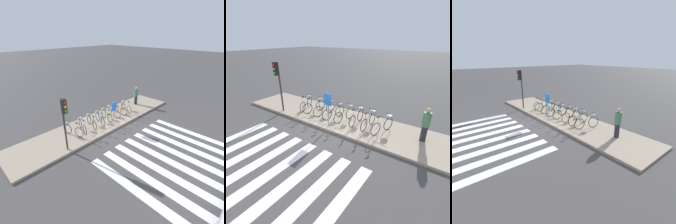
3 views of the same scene
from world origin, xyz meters
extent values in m
plane|color=#423F3F|center=(0.00, 0.00, 0.00)|extent=(120.00, 120.00, 0.00)
cube|color=gray|center=(0.00, 1.45, 0.06)|extent=(13.49, 2.91, 0.12)
cube|color=silver|center=(1.35, -5.34, 0.00)|extent=(0.45, 8.00, 0.01)
cube|color=silver|center=(2.25, -5.34, 0.00)|extent=(0.45, 8.00, 0.01)
cube|color=silver|center=(3.15, -5.34, 0.00)|extent=(0.45, 8.00, 0.01)
torus|color=black|center=(-2.44, 0.90, 0.45)|extent=(0.23, 0.65, 0.66)
torus|color=black|center=(-2.70, 1.77, 0.45)|extent=(0.23, 0.65, 0.66)
cylinder|color=silver|center=(-2.57, 1.33, 0.72)|extent=(0.30, 0.90, 0.56)
cylinder|color=silver|center=(-2.47, 1.02, 0.75)|extent=(0.04, 0.04, 0.60)
cube|color=black|center=(-2.47, 1.02, 1.07)|extent=(0.13, 0.21, 0.04)
cylinder|color=#262626|center=(-2.70, 1.77, 1.02)|extent=(0.45, 0.16, 0.02)
cube|color=gray|center=(-2.72, 1.82, 0.83)|extent=(0.29, 0.26, 0.18)
torus|color=black|center=(-2.01, 0.88, 0.45)|extent=(0.25, 0.64, 0.66)
torus|color=black|center=(-1.71, 1.74, 0.45)|extent=(0.25, 0.64, 0.66)
cylinder|color=silver|center=(-1.86, 1.31, 0.72)|extent=(0.34, 0.89, 0.56)
cylinder|color=silver|center=(-1.97, 1.00, 0.75)|extent=(0.04, 0.04, 0.60)
cube|color=black|center=(-1.97, 1.00, 1.07)|extent=(0.13, 0.21, 0.04)
cylinder|color=#262626|center=(-1.71, 1.74, 1.02)|extent=(0.44, 0.17, 0.02)
cube|color=gray|center=(-1.69, 1.79, 0.83)|extent=(0.29, 0.27, 0.18)
torus|color=black|center=(-1.17, 0.89, 0.45)|extent=(0.21, 0.65, 0.66)
torus|color=black|center=(-0.94, 1.77, 0.45)|extent=(0.21, 0.65, 0.66)
cylinder|color=#267238|center=(-1.06, 1.33, 0.72)|extent=(0.27, 0.90, 0.56)
cylinder|color=#267238|center=(-1.14, 1.02, 0.75)|extent=(0.04, 0.04, 0.60)
cube|color=black|center=(-1.14, 1.02, 1.07)|extent=(0.12, 0.21, 0.04)
cylinder|color=#262626|center=(-0.94, 1.77, 1.02)|extent=(0.45, 0.14, 0.02)
cube|color=gray|center=(-0.92, 1.82, 0.83)|extent=(0.28, 0.26, 0.18)
torus|color=black|center=(-0.46, 0.84, 0.45)|extent=(0.24, 0.64, 0.66)
torus|color=black|center=(-0.18, 1.71, 0.45)|extent=(0.24, 0.64, 0.66)
cylinder|color=navy|center=(-0.32, 1.28, 0.72)|extent=(0.31, 0.89, 0.56)
cylinder|color=navy|center=(-0.42, 0.96, 0.75)|extent=(0.04, 0.04, 0.60)
cube|color=black|center=(-0.42, 0.96, 1.07)|extent=(0.13, 0.21, 0.04)
cylinder|color=#262626|center=(-0.18, 1.71, 1.02)|extent=(0.45, 0.16, 0.02)
cube|color=gray|center=(-0.17, 1.76, 0.83)|extent=(0.29, 0.26, 0.18)
torus|color=black|center=(0.28, 0.89, 0.45)|extent=(0.18, 0.66, 0.66)
torus|color=black|center=(0.49, 1.78, 0.45)|extent=(0.18, 0.66, 0.66)
cylinder|color=#267238|center=(0.39, 1.34, 0.72)|extent=(0.24, 0.91, 0.56)
cylinder|color=#267238|center=(0.31, 1.01, 0.75)|extent=(0.04, 0.04, 0.60)
cube|color=black|center=(0.31, 1.01, 1.07)|extent=(0.11, 0.21, 0.04)
cylinder|color=#262626|center=(0.49, 1.78, 1.02)|extent=(0.45, 0.13, 0.02)
cube|color=gray|center=(0.50, 1.83, 0.83)|extent=(0.28, 0.25, 0.18)
torus|color=black|center=(1.13, 0.95, 0.45)|extent=(0.05, 0.67, 0.66)
torus|color=black|center=(1.12, 1.86, 0.45)|extent=(0.05, 0.67, 0.66)
cylinder|color=silver|center=(1.12, 1.40, 0.72)|extent=(0.05, 0.93, 0.56)
cylinder|color=silver|center=(1.13, 1.07, 0.75)|extent=(0.03, 0.03, 0.60)
cube|color=black|center=(1.13, 1.07, 1.07)|extent=(0.07, 0.20, 0.04)
cylinder|color=#262626|center=(1.12, 1.86, 1.02)|extent=(0.46, 0.03, 0.02)
cube|color=gray|center=(1.12, 1.91, 0.83)|extent=(0.24, 0.20, 0.18)
torus|color=black|center=(1.83, 0.91, 0.45)|extent=(0.06, 0.67, 0.66)
torus|color=black|center=(1.86, 1.82, 0.45)|extent=(0.06, 0.67, 0.66)
cylinder|color=olive|center=(1.84, 1.36, 0.72)|extent=(0.06, 0.93, 0.56)
cylinder|color=olive|center=(1.83, 1.03, 0.75)|extent=(0.03, 0.03, 0.60)
cube|color=black|center=(1.83, 1.03, 1.07)|extent=(0.08, 0.20, 0.04)
cylinder|color=#262626|center=(1.86, 1.82, 1.02)|extent=(0.46, 0.04, 0.02)
cube|color=gray|center=(1.86, 1.87, 0.83)|extent=(0.25, 0.21, 0.18)
torus|color=black|center=(2.47, 0.88, 0.45)|extent=(0.25, 0.64, 0.66)
torus|color=black|center=(2.76, 1.74, 0.45)|extent=(0.25, 0.64, 0.66)
cylinder|color=beige|center=(2.62, 1.31, 0.72)|extent=(0.33, 0.89, 0.56)
cylinder|color=beige|center=(2.51, 0.99, 0.75)|extent=(0.04, 0.04, 0.60)
cube|color=black|center=(2.51, 0.99, 1.07)|extent=(0.13, 0.21, 0.04)
cylinder|color=#262626|center=(2.76, 1.74, 1.02)|extent=(0.44, 0.17, 0.02)
cube|color=gray|center=(2.78, 1.78, 0.83)|extent=(0.29, 0.27, 0.18)
cylinder|color=#23232D|center=(4.43, 1.70, 0.49)|extent=(0.26, 0.26, 0.73)
cylinder|color=#3F724C|center=(4.43, 1.70, 1.18)|extent=(0.34, 0.34, 0.65)
sphere|color=tan|center=(4.43, 1.70, 1.61)|extent=(0.21, 0.21, 0.21)
cylinder|color=#2D2D2D|center=(-3.65, 0.35, 1.64)|extent=(0.10, 0.10, 3.05)
cube|color=black|center=(-3.65, 0.17, 2.79)|extent=(0.24, 0.20, 0.75)
sphere|color=red|center=(-3.65, 0.07, 3.02)|extent=(0.14, 0.14, 0.14)
sphere|color=gold|center=(-3.65, 0.07, 2.79)|extent=(0.14, 0.14, 0.14)
sphere|color=green|center=(-3.65, 0.07, 2.56)|extent=(0.14, 0.14, 0.14)
cylinder|color=#99999E|center=(0.07, 0.30, 1.02)|extent=(0.06, 0.06, 1.81)
cube|color=#1959B2|center=(0.07, 0.28, 1.63)|extent=(0.44, 0.03, 0.60)
camera|label=1|loc=(-7.70, -7.08, 6.16)|focal=28.00mm
camera|label=2|loc=(5.20, -6.12, 4.51)|focal=28.00mm
camera|label=3|loc=(9.24, -5.72, 4.20)|focal=28.00mm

